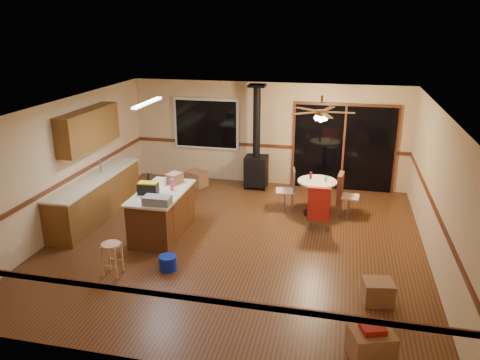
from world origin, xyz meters
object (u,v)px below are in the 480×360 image
(dining_table, at_px, (317,192))
(chair_near, at_px, (319,204))
(wood_stove, at_px, (256,160))
(box_corner_a, at_px, (371,344))
(box_corner_b, at_px, (378,292))
(kitchen_island, at_px, (162,213))
(chair_right, at_px, (341,189))
(toolbox_black, at_px, (148,189))
(box_under_window, at_px, (196,179))
(toolbox_grey, at_px, (157,200))
(chair_left, at_px, (290,185))
(bar_stool, at_px, (112,259))
(blue_bucket, at_px, (168,263))

(dining_table, bearing_deg, chair_near, -83.40)
(wood_stove, distance_m, dining_table, 2.12)
(box_corner_a, bearing_deg, box_corner_b, 83.42)
(kitchen_island, height_order, wood_stove, wood_stove)
(kitchen_island, xyz_separation_m, box_corner_a, (3.89, -2.82, -0.25))
(chair_right, xyz_separation_m, box_corner_a, (0.48, -4.56, -0.40))
(toolbox_black, bearing_deg, box_corner_b, -17.78)
(box_under_window, xyz_separation_m, box_corner_b, (4.26, -4.40, -0.02))
(kitchen_island, bearing_deg, box_under_window, 94.38)
(toolbox_grey, bearing_deg, chair_left, 48.89)
(chair_near, relative_size, box_under_window, 1.44)
(wood_stove, bearing_deg, chair_right, -31.87)
(chair_right, bearing_deg, box_corner_b, -79.14)
(chair_right, distance_m, box_corner_a, 4.60)
(wood_stove, xyz_separation_m, chair_right, (2.11, -1.31, -0.13))
(bar_stool, height_order, box_corner_b, bar_stool)
(wood_stove, height_order, chair_right, wood_stove)
(chair_left, bearing_deg, wood_stove, 128.28)
(chair_left, bearing_deg, box_corner_b, -62.30)
(blue_bucket, relative_size, chair_left, 0.59)
(chair_near, bearing_deg, box_corner_b, -65.77)
(toolbox_black, bearing_deg, dining_table, 30.92)
(bar_stool, distance_m, chair_right, 5.00)
(toolbox_black, xyz_separation_m, chair_right, (3.60, 1.91, -0.41))
(chair_near, bearing_deg, chair_left, 124.93)
(blue_bucket, relative_size, dining_table, 0.36)
(bar_stool, bearing_deg, box_under_window, 89.75)
(box_under_window, bearing_deg, dining_table, -21.02)
(dining_table, relative_size, chair_left, 1.63)
(toolbox_grey, xyz_separation_m, chair_right, (3.23, 2.37, -0.38))
(box_under_window, height_order, box_corner_a, box_corner_a)
(kitchen_island, distance_m, box_under_window, 2.89)
(chair_right, height_order, box_corner_a, chair_right)
(chair_near, distance_m, box_under_window, 3.85)
(wood_stove, distance_m, bar_stool, 4.97)
(box_under_window, bearing_deg, chair_near, -32.89)
(bar_stool, bearing_deg, toolbox_grey, 67.55)
(bar_stool, height_order, box_corner_a, bar_stool)
(bar_stool, distance_m, box_corner_b, 4.28)
(blue_bucket, relative_size, box_corner_a, 0.58)
(bar_stool, xyz_separation_m, dining_table, (3.13, 3.33, 0.24))
(box_corner_a, relative_size, box_corner_b, 1.20)
(wood_stove, height_order, box_under_window, wood_stove)
(kitchen_island, relative_size, box_under_window, 3.47)
(toolbox_black, height_order, blue_bucket, toolbox_black)
(kitchen_island, height_order, toolbox_black, toolbox_black)
(toolbox_grey, distance_m, chair_near, 3.18)
(kitchen_island, bearing_deg, wood_stove, 66.91)
(toolbox_black, height_order, bar_stool, toolbox_black)
(toolbox_black, distance_m, box_under_window, 3.15)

